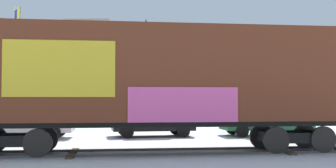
{
  "coord_description": "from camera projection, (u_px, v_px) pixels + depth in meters",
  "views": [
    {
      "loc": [
        0.19,
        -14.79,
        1.83
      ],
      "look_at": [
        2.06,
        2.37,
        2.47
      ],
      "focal_mm": 45.82,
      "sensor_mm": 36.0,
      "label": 1
    }
  ],
  "objects": [
    {
      "name": "parked_car_black",
      "position": [
        152.0,
        120.0,
        21.37
      ],
      "size": [
        4.14,
        2.2,
        1.68
      ],
      "color": "black",
      "rests_on": "ground_plane"
    },
    {
      "name": "parked_car_silver",
      "position": [
        20.0,
        122.0,
        20.15
      ],
      "size": [
        4.8,
        1.97,
        1.57
      ],
      "color": "#B7BABF",
      "rests_on": "ground_plane"
    },
    {
      "name": "freight_car",
      "position": [
        159.0,
        77.0,
        14.86
      ],
      "size": [
        15.28,
        3.3,
        4.51
      ],
      "color": "#5B2B19",
      "rests_on": "ground_plane"
    },
    {
      "name": "track",
      "position": [
        132.0,
        152.0,
        14.65
      ],
      "size": [
        60.02,
        2.89,
        0.08
      ],
      "color": "#4C4742",
      "rests_on": "ground_plane"
    },
    {
      "name": "parked_car_green",
      "position": [
        265.0,
        118.0,
        21.87
      ],
      "size": [
        4.47,
        2.04,
        1.85
      ],
      "color": "#1E5933",
      "rests_on": "ground_plane"
    },
    {
      "name": "flagpole",
      "position": [
        15.0,
        46.0,
        26.2
      ],
      "size": [
        0.78,
        1.6,
        7.62
      ],
      "color": "silver",
      "rests_on": "ground_plane"
    },
    {
      "name": "hillside",
      "position": [
        120.0,
        81.0,
        76.0
      ],
      "size": [
        113.12,
        38.22,
        15.05
      ],
      "color": "gray",
      "rests_on": "ground_plane"
    },
    {
      "name": "ground_plane",
      "position": [
        115.0,
        153.0,
        14.6
      ],
      "size": [
        260.0,
        260.0,
        0.0
      ],
      "primitive_type": "plane",
      "color": "silver"
    }
  ]
}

